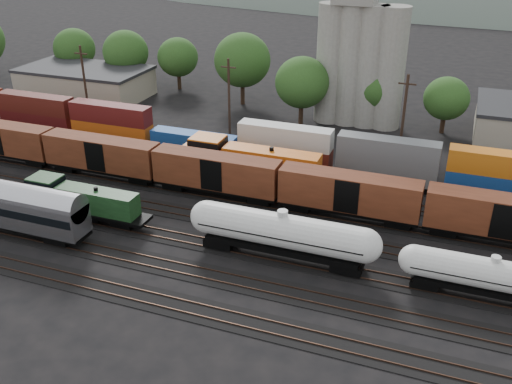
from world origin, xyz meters
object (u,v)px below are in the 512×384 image
(green_locomotive, at_px, (76,199))
(tank_car_a, at_px, (282,232))
(grain_silo, at_px, (360,51))
(orange_locomotive, at_px, (245,161))

(green_locomotive, distance_m, tank_car_a, 23.15)
(green_locomotive, bearing_deg, grain_silo, 62.04)
(green_locomotive, xyz_separation_m, grain_silo, (21.76, 41.00, 8.92))
(orange_locomotive, distance_m, grain_silo, 28.55)
(green_locomotive, relative_size, grain_silo, 0.53)
(tank_car_a, height_order, orange_locomotive, orange_locomotive)
(green_locomotive, height_order, grain_silo, grain_silo)
(tank_car_a, bearing_deg, grain_silo, 91.92)
(orange_locomotive, relative_size, grain_silo, 0.68)
(orange_locomotive, bearing_deg, grain_silo, 72.51)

